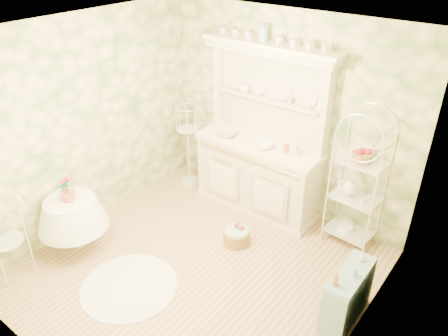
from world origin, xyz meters
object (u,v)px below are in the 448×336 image
Objects in this scene: round_table at (74,222)px; side_shelf at (347,296)px; bakers_rack at (358,180)px; floor_basket at (237,235)px; cafe_chair at (5,239)px; birdcage_stand at (188,143)px; kitchen_dresser at (259,133)px.

side_shelf is at bearing 17.83° from round_table.
bakers_rack is 3.45m from round_table.
floor_basket is at bearing 161.67° from side_shelf.
birdcage_stand is (0.29, 2.76, 0.20)m from cafe_chair.
side_shelf is 3.25m from round_table.
birdcage_stand is at bearing -172.39° from bakers_rack.
kitchen_dresser reaches higher than round_table.
floor_basket is (1.51, 1.29, -0.28)m from round_table.
cafe_chair is (-0.24, -0.72, 0.08)m from round_table.
bakers_rack is at bearing 40.15° from round_table.
kitchen_dresser reaches higher than birdcage_stand.
cafe_chair is 2.78m from birdcage_stand.
kitchen_dresser is at bearing 4.50° from birdcage_stand.
round_table is (-3.09, -0.99, 0.11)m from side_shelf.
side_shelf is at bearing -10.49° from floor_basket.
side_shelf is 0.50× the size of birdcage_stand.
kitchen_dresser is at bearing 38.91° from cafe_chair.
cafe_chair is 2.69m from floor_basket.
floor_basket is (-1.59, 0.29, -0.17)m from side_shelf.
bakers_rack is at bearing 39.58° from floor_basket.
bakers_rack reaches higher than round_table.
kitchen_dresser is 2.86× the size of round_table.
round_table is at bearing -170.01° from side_shelf.
bakers_rack is 2.61× the size of side_shelf.
birdcage_stand is 3.60× the size of floor_basket.
side_shelf is (0.49, -1.20, -0.60)m from bakers_rack.
floor_basket is (0.26, -0.84, -1.02)m from kitchen_dresser.
side_shelf is 0.86× the size of round_table.
birdcage_stand is at bearing 88.55° from round_table.
round_table is at bearing -139.44° from floor_basket.
bakers_rack reaches higher than floor_basket.
bakers_rack is at bearing 3.61° from birdcage_stand.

